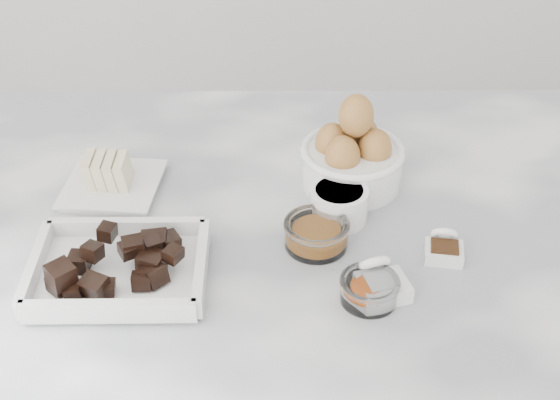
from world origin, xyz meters
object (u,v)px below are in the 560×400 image
at_px(chocolate_dish, 118,265).
at_px(vanilla_spoon, 444,248).
at_px(sugar_ramekin, 339,202).
at_px(salt_spoon, 381,282).
at_px(honey_bowl, 316,233).
at_px(zest_bowl, 369,289).
at_px(butter_plate, 110,180).
at_px(egg_bowl, 352,156).

bearing_deg(chocolate_dish, vanilla_spoon, 6.16).
xyz_separation_m(sugar_ramekin, vanilla_spoon, (0.13, -0.08, -0.01)).
bearing_deg(salt_spoon, honey_bowl, 129.81).
xyz_separation_m(zest_bowl, salt_spoon, (0.01, 0.01, -0.00)).
xyz_separation_m(honey_bowl, salt_spoon, (0.07, -0.09, -0.00)).
distance_m(sugar_ramekin, zest_bowl, 0.16).
relative_size(sugar_ramekin, zest_bowl, 1.09).
relative_size(honey_bowl, zest_bowl, 1.19).
height_order(butter_plate, vanilla_spoon, butter_plate).
distance_m(chocolate_dish, egg_bowl, 0.36).
bearing_deg(salt_spoon, zest_bowl, -136.92).
bearing_deg(egg_bowl, honey_bowl, -111.75).
bearing_deg(vanilla_spoon, salt_spoon, -143.01).
distance_m(honey_bowl, vanilla_spoon, 0.16).
distance_m(butter_plate, vanilla_spoon, 0.47).
xyz_separation_m(sugar_ramekin, salt_spoon, (0.04, -0.14, -0.01)).
relative_size(zest_bowl, vanilla_spoon, 1.14).
relative_size(zest_bowl, salt_spoon, 0.87).
xyz_separation_m(chocolate_dish, honey_bowl, (0.24, 0.06, -0.00)).
distance_m(chocolate_dish, salt_spoon, 0.32).
xyz_separation_m(chocolate_dish, sugar_ramekin, (0.27, 0.12, 0.00)).
height_order(egg_bowl, salt_spoon, egg_bowl).
bearing_deg(vanilla_spoon, butter_plate, 162.16).
relative_size(butter_plate, honey_bowl, 1.67).
bearing_deg(honey_bowl, chocolate_dish, -165.02).
bearing_deg(salt_spoon, butter_plate, 149.64).
xyz_separation_m(chocolate_dish, vanilla_spoon, (0.40, 0.04, -0.01)).
xyz_separation_m(sugar_ramekin, egg_bowl, (0.02, 0.08, 0.02)).
height_order(egg_bowl, honey_bowl, egg_bowl).
distance_m(zest_bowl, salt_spoon, 0.02).
bearing_deg(sugar_ramekin, honey_bowl, -119.34).
bearing_deg(honey_bowl, zest_bowl, -60.21).
distance_m(butter_plate, honey_bowl, 0.31).
height_order(sugar_ramekin, zest_bowl, sugar_ramekin).
bearing_deg(egg_bowl, sugar_ramekin, -106.06).
distance_m(butter_plate, salt_spoon, 0.41).
bearing_deg(sugar_ramekin, vanilla_spoon, -31.34).
relative_size(chocolate_dish, salt_spoon, 2.57).
height_order(sugar_ramekin, salt_spoon, sugar_ramekin).
bearing_deg(chocolate_dish, sugar_ramekin, 23.92).
height_order(honey_bowl, salt_spoon, salt_spoon).
height_order(zest_bowl, salt_spoon, salt_spoon).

